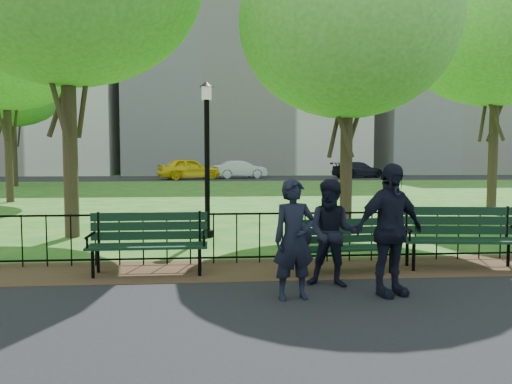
{
  "coord_description": "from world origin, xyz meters",
  "views": [
    {
      "loc": [
        -1.39,
        -6.56,
        1.89
      ],
      "look_at": [
        -0.71,
        1.5,
        1.29
      ],
      "focal_mm": 35.0,
      "sensor_mm": 36.0,
      "label": 1
    }
  ],
  "objects": [
    {
      "name": "ground",
      "position": [
        0.0,
        0.0,
        0.0
      ],
      "size": [
        120.0,
        120.0,
        0.0
      ],
      "primitive_type": "plane",
      "color": "#1B5917"
    },
    {
      "name": "dirt_strip",
      "position": [
        0.0,
        1.5,
        0.01
      ],
      "size": [
        60.0,
        1.6,
        0.01
      ],
      "primitive_type": "cube",
      "color": "#352815",
      "rests_on": "ground"
    },
    {
      "name": "far_street",
      "position": [
        0.0,
        35.0,
        0.01
      ],
      "size": [
        70.0,
        9.0,
        0.01
      ],
      "primitive_type": "cube",
      "color": "black",
      "rests_on": "ground"
    },
    {
      "name": "iron_fence",
      "position": [
        0.0,
        2.0,
        0.5
      ],
      "size": [
        24.06,
        0.06,
        1.0
      ],
      "color": "black",
      "rests_on": "ground"
    },
    {
      "name": "apartment_west",
      "position": [
        -22.0,
        48.0,
        13.0
      ],
      "size": [
        22.0,
        15.0,
        26.0
      ],
      "primitive_type": "cube",
      "color": "silver",
      "rests_on": "ground"
    },
    {
      "name": "apartment_mid",
      "position": [
        2.0,
        48.0,
        15.0
      ],
      "size": [
        24.0,
        15.0,
        30.0
      ],
      "primitive_type": "cube",
      "color": "silver",
      "rests_on": "ground"
    },
    {
      "name": "apartment_east",
      "position": [
        26.0,
        48.0,
        12.0
      ],
      "size": [
        20.0,
        15.0,
        24.0
      ],
      "primitive_type": "cube",
      "color": "silver",
      "rests_on": "ground"
    },
    {
      "name": "park_bench_main",
      "position": [
        0.32,
        1.12,
        0.58
      ],
      "size": [
        1.8,
        0.67,
        0.93
      ],
      "rotation": [
        0.0,
        0.0,
        0.1
      ],
      "color": "black",
      "rests_on": "ground"
    },
    {
      "name": "park_bench_left_a",
      "position": [
        -2.43,
        1.41,
        0.6
      ],
      "size": [
        1.87,
        0.6,
        1.06
      ],
      "rotation": [
        0.0,
        0.0,
        0.01
      ],
      "color": "black",
      "rests_on": "ground"
    },
    {
      "name": "park_bench_right_a",
      "position": [
        2.71,
        1.38,
        0.63
      ],
      "size": [
        2.01,
        0.82,
        1.11
      ],
      "rotation": [
        0.0,
        0.0,
        -0.12
      ],
      "color": "black",
      "rests_on": "ground"
    },
    {
      "name": "lamppost",
      "position": [
        -1.54,
        4.94,
        1.94
      ],
      "size": [
        0.32,
        0.32,
        3.56
      ],
      "color": "black",
      "rests_on": "ground"
    },
    {
      "name": "tree_near_e",
      "position": [
        1.71,
        4.92,
        4.89
      ],
      "size": [
        5.05,
        5.05,
        7.04
      ],
      "color": "#2D2116",
      "rests_on": "ground"
    },
    {
      "name": "tree_mid_e",
      "position": [
        7.91,
        9.39,
        6.27
      ],
      "size": [
        6.48,
        6.48,
        9.03
      ],
      "color": "#2D2116",
      "rests_on": "ground"
    },
    {
      "name": "tree_mid_w",
      "position": [
        -9.64,
        14.38,
        6.57
      ],
      "size": [
        6.79,
        6.79,
        9.46
      ],
      "color": "#2D2116",
      "rests_on": "ground"
    },
    {
      "name": "tree_far_w",
      "position": [
        -13.54,
        25.16,
        6.49
      ],
      "size": [
        6.71,
        6.71,
        9.35
      ],
      "color": "#2D2116",
      "rests_on": "ground"
    },
    {
      "name": "person_left",
      "position": [
        -0.35,
        -0.21,
        0.8
      ],
      "size": [
        0.63,
        0.48,
        1.57
      ],
      "primitive_type": "imported",
      "rotation": [
        0.0,
        0.0,
        0.19
      ],
      "color": "black",
      "rests_on": "asphalt_path"
    },
    {
      "name": "person_mid",
      "position": [
        0.3,
        0.37,
        0.78
      ],
      "size": [
        0.83,
        0.6,
        1.54
      ],
      "primitive_type": "imported",
      "rotation": [
        0.0,
        0.0,
        -0.31
      ],
      "color": "black",
      "rests_on": "asphalt_path"
    },
    {
      "name": "person_right",
      "position": [
        0.95,
        -0.14,
        0.9
      ],
      "size": [
        1.12,
        0.74,
        1.78
      ],
      "primitive_type": "imported",
      "rotation": [
        0.0,
        0.0,
        0.33
      ],
      "color": "black",
      "rests_on": "asphalt_path"
    },
    {
      "name": "taxi",
      "position": [
        -3.33,
        33.25,
        0.85
      ],
      "size": [
        5.28,
        3.44,
        1.67
      ],
      "primitive_type": "imported",
      "rotation": [
        0.0,
        0.0,
        1.9
      ],
      "color": "yellow",
      "rests_on": "far_street"
    },
    {
      "name": "sedan_silver",
      "position": [
        0.74,
        34.54,
        0.74
      ],
      "size": [
        4.69,
        2.8,
        1.46
      ],
      "primitive_type": "imported",
      "rotation": [
        0.0,
        0.0,
        1.88
      ],
      "color": "#B6B9BF",
      "rests_on": "far_street"
    },
    {
      "name": "sedan_dark",
      "position": [
        10.78,
        34.75,
        0.69
      ],
      "size": [
        5.01,
        3.46,
        1.35
      ],
      "primitive_type": "imported",
      "rotation": [
        0.0,
        0.0,
        1.95
      ],
      "color": "black",
      "rests_on": "far_street"
    }
  ]
}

